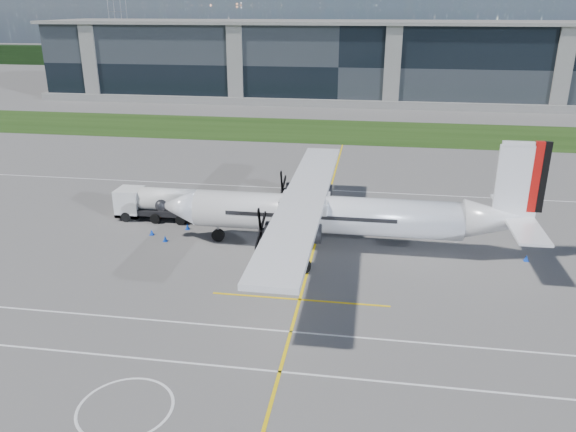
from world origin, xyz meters
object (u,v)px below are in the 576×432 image
at_px(baggage_tug, 196,212).
at_px(safety_cone_fwd, 152,232).
at_px(turboprop_aircraft, 340,194).
at_px(safety_cone_tail, 526,258).
at_px(fuel_tanker_truck, 152,203).
at_px(pylon_west, 118,16).
at_px(safety_cone_nose_stbd, 187,227).
at_px(ground_crew_person, 159,208).
at_px(safety_cone_stbdwing, 319,185).
at_px(safety_cone_nose_port, 165,239).

relative_size(baggage_tug, safety_cone_fwd, 5.75).
height_order(turboprop_aircraft, safety_cone_tail, turboprop_aircraft).
relative_size(turboprop_aircraft, fuel_tanker_truck, 3.92).
bearing_deg(fuel_tanker_truck, safety_cone_tail, -7.76).
distance_m(pylon_west, safety_cone_nose_stbd, 162.37).
height_order(fuel_tanker_truck, safety_cone_nose_stbd, fuel_tanker_truck).
distance_m(fuel_tanker_truck, safety_cone_fwd, 4.22).
height_order(turboprop_aircraft, ground_crew_person, turboprop_aircraft).
relative_size(pylon_west, ground_crew_person, 14.54).
bearing_deg(safety_cone_nose_stbd, ground_crew_person, 147.25).
relative_size(turboprop_aircraft, safety_cone_stbdwing, 62.38).
bearing_deg(ground_crew_person, fuel_tanker_truck, 88.74).
relative_size(fuel_tanker_truck, ground_crew_person, 3.85).
bearing_deg(safety_cone_nose_stbd, baggage_tug, 84.17).
xyz_separation_m(fuel_tanker_truck, safety_cone_nose_stbd, (4.02, -2.07, -1.24)).
bearing_deg(baggage_tug, safety_cone_nose_stbd, -95.83).
bearing_deg(baggage_tug, pylon_west, 116.65).
bearing_deg(safety_cone_nose_stbd, safety_cone_stbdwing, 53.71).
distance_m(ground_crew_person, safety_cone_fwd, 4.04).
bearing_deg(safety_cone_fwd, safety_cone_stbdwing, 50.58).
relative_size(baggage_tug, safety_cone_nose_port, 5.75).
xyz_separation_m(turboprop_aircraft, safety_cone_fwd, (-16.05, 0.45, -4.43)).
height_order(safety_cone_nose_stbd, safety_cone_stbdwing, same).
relative_size(fuel_tanker_truck, safety_cone_fwd, 15.90).
bearing_deg(safety_cone_tail, safety_cone_nose_port, -178.82).
relative_size(fuel_tanker_truck, baggage_tug, 2.76).
xyz_separation_m(safety_cone_nose_stbd, safety_cone_fwd, (-2.62, -1.71, 0.00)).
height_order(safety_cone_fwd, safety_cone_stbdwing, same).
height_order(turboprop_aircraft, safety_cone_stbdwing, turboprop_aircraft).
xyz_separation_m(fuel_tanker_truck, safety_cone_stbdwing, (14.19, 11.78, -1.24)).
bearing_deg(baggage_tug, ground_crew_person, 177.90).
relative_size(safety_cone_nose_stbd, safety_cone_fwd, 1.00).
height_order(baggage_tug, safety_cone_tail, baggage_tug).
relative_size(turboprop_aircraft, safety_cone_nose_stbd, 62.38).
distance_m(safety_cone_tail, safety_cone_stbdwing, 23.97).
distance_m(baggage_tug, safety_cone_nose_stbd, 2.15).
height_order(fuel_tanker_truck, ground_crew_person, fuel_tanker_truck).
distance_m(safety_cone_tail, safety_cone_fwd, 30.52).
bearing_deg(safety_cone_nose_port, safety_cone_tail, 1.18).
bearing_deg(turboprop_aircraft, safety_cone_nose_port, -177.14).
height_order(fuel_tanker_truck, safety_cone_fwd, fuel_tanker_truck).
bearing_deg(safety_cone_fwd, safety_cone_tail, -1.07).
height_order(baggage_tug, safety_cone_nose_port, baggage_tug).
height_order(turboprop_aircraft, fuel_tanker_truck, turboprop_aircraft).
height_order(safety_cone_nose_stbd, safety_cone_tail, same).
bearing_deg(fuel_tanker_truck, safety_cone_nose_stbd, -27.24).
distance_m(turboprop_aircraft, safety_cone_tail, 15.13).
distance_m(safety_cone_nose_port, safety_cone_fwd, 2.01).
distance_m(turboprop_aircraft, safety_cone_nose_port, 15.09).
xyz_separation_m(pylon_west, ground_crew_person, (68.15, -142.83, -13.97)).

